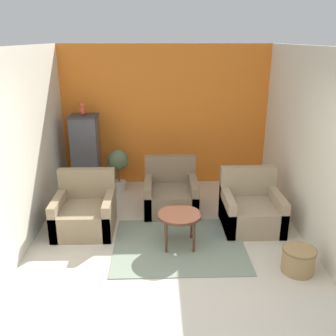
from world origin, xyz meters
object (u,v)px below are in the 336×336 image
armchair_middle (171,195)px  potted_plant (118,164)px  birdcage (86,155)px  armchair_right (251,210)px  armchair_left (85,213)px  parrot (83,109)px  coffee_table (179,217)px  wicker_basket (298,260)px

armchair_middle → potted_plant: bearing=137.2°
armchair_middle → birdcage: birdcage is taller
armchair_right → armchair_left: bearing=-179.5°
armchair_middle → parrot: parrot is taller
potted_plant → coffee_table: bearing=-63.3°
birdcage → wicker_basket: birdcage is taller
birdcage → armchair_left: bearing=-81.8°
coffee_table → parrot: 2.87m
coffee_table → potted_plant: size_ratio=0.75×
birdcage → parrot: bearing=90.0°
coffee_table → armchair_right: bearing=26.0°
armchair_left → armchair_middle: size_ratio=1.00×
armchair_middle → birdcage: 1.85m
armchair_right → wicker_basket: armchair_right is taller
coffee_table → wicker_basket: size_ratio=1.45×
armchair_left → parrot: size_ratio=3.68×
birdcage → potted_plant: birdcage is taller
birdcage → potted_plant: (0.59, 0.01, -0.18)m
armchair_left → armchair_right: bearing=0.5°
birdcage → wicker_basket: bearing=-41.5°
wicker_basket → armchair_middle: bearing=129.8°
armchair_middle → coffee_table: bearing=-86.2°
armchair_middle → parrot: size_ratio=3.68×
armchair_middle → parrot: 2.22m
parrot → potted_plant: bearing=0.5°
armchair_left → wicker_basket: bearing=-22.7°
armchair_right → birdcage: birdcage is taller
armchair_left → parrot: bearing=98.2°
armchair_middle → potted_plant: size_ratio=1.08×
wicker_basket → armchair_left: bearing=157.3°
armchair_right → potted_plant: size_ratio=1.08×
armchair_middle → potted_plant: armchair_middle is taller
birdcage → potted_plant: size_ratio=1.81×
coffee_table → armchair_left: armchair_left is taller
parrot → wicker_basket: (3.09, -2.74, -1.41)m
potted_plant → armchair_left: bearing=-103.3°
armchair_right → wicker_basket: (0.31, -1.22, -0.10)m
coffee_table → armchair_right: size_ratio=0.69×
armchair_right → wicker_basket: 1.27m
wicker_basket → birdcage: bearing=138.5°
parrot → wicker_basket: bearing=-41.5°
coffee_table → birdcage: 2.65m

